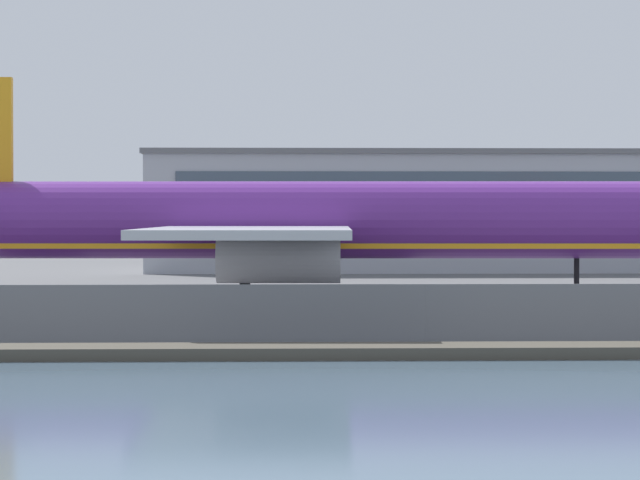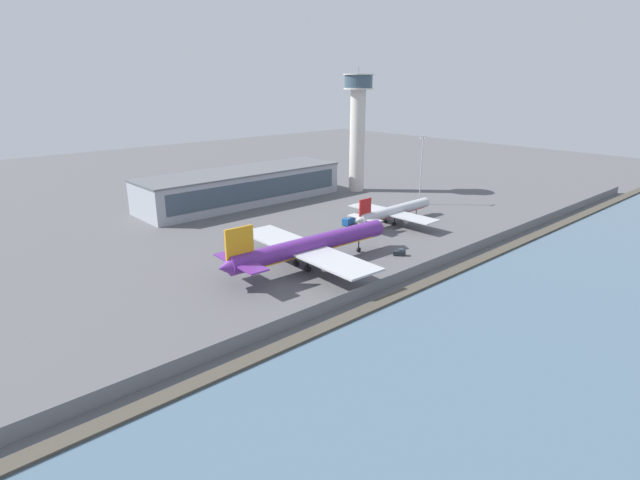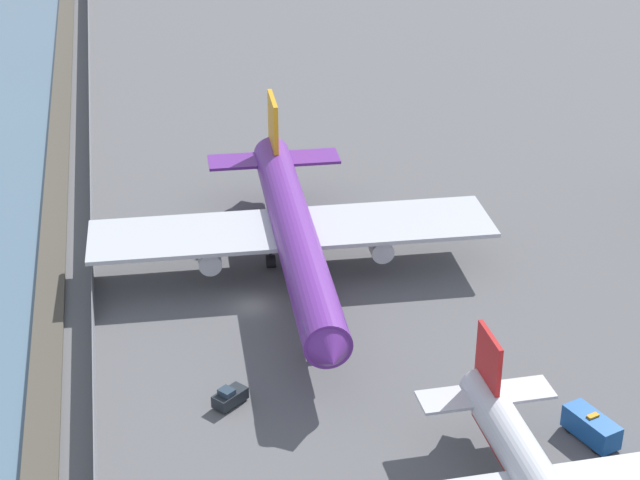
% 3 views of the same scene
% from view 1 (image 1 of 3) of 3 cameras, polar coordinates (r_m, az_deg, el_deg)
% --- Properties ---
extents(ground_plane, '(500.00, 500.00, 0.00)m').
position_cam_1_polar(ground_plane, '(82.12, 2.81, -3.06)').
color(ground_plane, '#565659').
extents(shoreline_seawall, '(320.00, 3.00, 0.50)m').
position_cam_1_polar(shoreline_seawall, '(61.77, 4.43, -4.18)').
color(shoreline_seawall, '#474238').
rests_on(shoreline_seawall, ground).
extents(perimeter_fence, '(280.00, 0.10, 2.75)m').
position_cam_1_polar(perimeter_fence, '(66.13, 3.99, -2.86)').
color(perimeter_fence, slate).
rests_on(perimeter_fence, ground).
extents(cargo_jet_purple, '(50.95, 44.07, 13.75)m').
position_cam_1_polar(cargo_jet_purple, '(87.14, -1.30, 0.63)').
color(cargo_jet_purple, '#602889').
rests_on(cargo_jet_purple, ground).
extents(terminal_building, '(77.44, 22.23, 11.97)m').
position_cam_1_polar(terminal_building, '(156.50, 7.81, 1.09)').
color(terminal_building, '#9EA3AD').
rests_on(terminal_building, ground).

